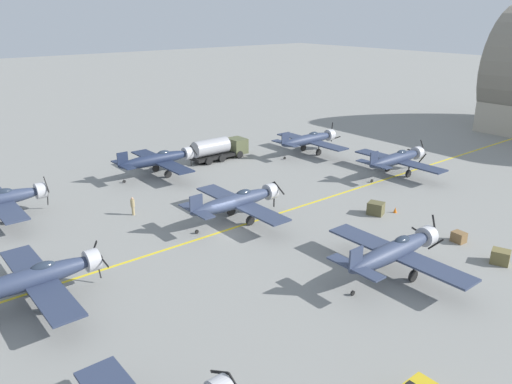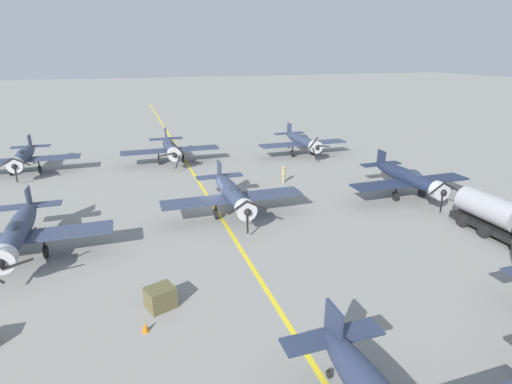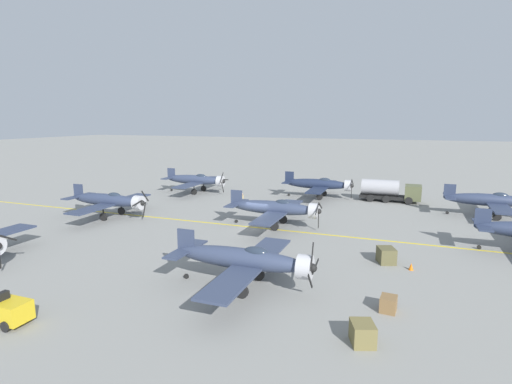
# 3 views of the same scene
# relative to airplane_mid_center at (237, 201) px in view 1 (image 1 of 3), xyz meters

# --- Properties ---
(ground_plane) EXTENTS (400.00, 400.00, 0.00)m
(ground_plane) POSITION_rel_airplane_mid_center_xyz_m (1.06, -1.95, -2.01)
(ground_plane) COLOR gray
(taxiway_stripe) EXTENTS (0.30, 160.00, 0.01)m
(taxiway_stripe) POSITION_rel_airplane_mid_center_xyz_m (1.06, -1.95, -2.01)
(taxiway_stripe) COLOR yellow
(taxiway_stripe) RESTS_ON ground
(airplane_mid_center) EXTENTS (12.00, 9.98, 3.65)m
(airplane_mid_center) POSITION_rel_airplane_mid_center_xyz_m (0.00, 0.00, 0.00)
(airplane_mid_center) COLOR #313B54
(airplane_mid_center) RESTS_ON ground
(airplane_near_center) EXTENTS (12.00, 9.98, 3.65)m
(airplane_near_center) POSITION_rel_airplane_mid_center_xyz_m (2.92, -19.19, 0.00)
(airplane_near_center) COLOR #2C3750
(airplane_near_center) RESTS_ON ground
(airplane_mid_right) EXTENTS (12.00, 9.98, 3.74)m
(airplane_mid_right) POSITION_rel_airplane_mid_center_xyz_m (15.57, 2.92, -0.00)
(airplane_mid_right) COLOR #313C55
(airplane_mid_right) RESTS_ON ground
(airplane_far_center) EXTENTS (12.00, 9.98, 3.65)m
(airplane_far_center) POSITION_rel_airplane_mid_center_xyz_m (0.75, 23.49, -0.00)
(airplane_far_center) COLOR #2A344E
(airplane_far_center) RESTS_ON ground
(airplane_mid_left) EXTENTS (12.00, 9.98, 3.65)m
(airplane_mid_left) POSITION_rel_airplane_mid_center_xyz_m (-17.12, 1.03, -0.00)
(airplane_mid_left) COLOR #1E2841
(airplane_mid_left) RESTS_ON ground
(airplane_far_left) EXTENTS (12.00, 9.98, 3.80)m
(airplane_far_left) POSITION_rel_airplane_mid_center_xyz_m (-12.71, 22.02, -0.00)
(airplane_far_left) COLOR #2C364F
(airplane_far_left) RESTS_ON ground
(fuel_tanker) EXTENTS (2.67, 8.00, 2.98)m
(fuel_tanker) POSITION_rel_airplane_mid_center_xyz_m (-18.17, 10.67, -0.50)
(fuel_tanker) COLOR black
(fuel_tanker) RESTS_ON ground
(ground_crew_walking) EXTENTS (0.40, 0.40, 1.84)m
(ground_crew_walking) POSITION_rel_airplane_mid_center_xyz_m (-7.58, -7.02, -1.01)
(ground_crew_walking) COLOR tan
(ground_crew_walking) RESTS_ON ground
(supply_crate_by_tanker) EXTENTS (1.16, 0.99, 0.91)m
(supply_crate_by_tanker) POSITION_rel_airplane_mid_center_xyz_m (15.60, 12.05, -1.56)
(supply_crate_by_tanker) COLOR brown
(supply_crate_by_tanker) RESTS_ON ground
(supply_crate_mid_lane) EXTENTS (1.81, 1.67, 1.23)m
(supply_crate_mid_lane) POSITION_rel_airplane_mid_center_xyz_m (7.16, 11.49, -1.40)
(supply_crate_mid_lane) COLOR brown
(supply_crate_mid_lane) RESTS_ON ground
(supply_crate_outboard) EXTENTS (1.65, 1.51, 1.12)m
(supply_crate_outboard) POSITION_rel_airplane_mid_center_xyz_m (19.72, 11.00, -1.45)
(supply_crate_outboard) COLOR brown
(supply_crate_outboard) RESTS_ON ground
(traffic_cone) EXTENTS (0.36, 0.36, 0.55)m
(traffic_cone) POSITION_rel_airplane_mid_center_xyz_m (8.11, 13.34, -1.74)
(traffic_cone) COLOR orange
(traffic_cone) RESTS_ON ground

